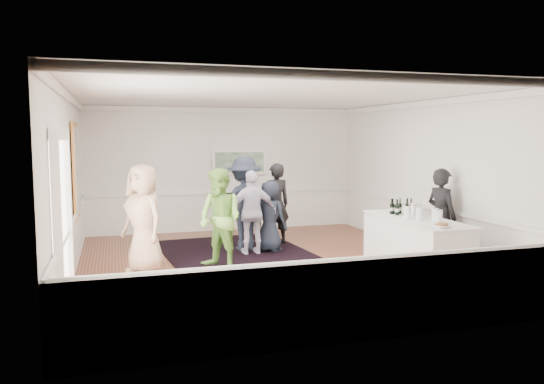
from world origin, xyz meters
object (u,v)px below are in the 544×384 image
object	(u,v)px
serving_table	(416,245)
nut_bowl	(442,226)
bartender	(441,217)
guest_tan	(143,219)
guest_green	(220,219)
ice_bucket	(415,210)
guest_dark_a	(244,204)
guest_lilac	(252,213)
guest_navy	(270,216)
guest_dark_b	(276,204)

from	to	relation	value
serving_table	nut_bowl	size ratio (longest dim) A/B	9.01
bartender	guest_tan	distance (m)	5.57
nut_bowl	guest_green	bearing A→B (deg)	144.17
nut_bowl	guest_tan	bearing A→B (deg)	152.36
guest_tan	ice_bucket	world-z (taller)	guest_tan
bartender	guest_tan	world-z (taller)	guest_tan
serving_table	guest_dark_a	xyz separation A→B (m)	(-2.50, 2.75, 0.51)
serving_table	guest_tan	distance (m)	4.92
guest_tan	ice_bucket	distance (m)	4.92
guest_lilac	ice_bucket	size ratio (longest dim) A/B	6.75
guest_green	nut_bowl	world-z (taller)	guest_green
nut_bowl	guest_navy	bearing A→B (deg)	118.34
guest_dark_b	bartender	bearing A→B (deg)	125.29
guest_navy	guest_tan	bearing A→B (deg)	73.34
guest_dark_b	guest_navy	size ratio (longest dim) A/B	1.22
guest_lilac	guest_green	bearing A→B (deg)	50.01
bartender	guest_dark_a	bearing A→B (deg)	42.74
bartender	guest_navy	xyz separation A→B (m)	(-2.79, 2.07, -0.17)
guest_green	guest_dark_b	distance (m)	2.47
serving_table	guest_dark_b	size ratio (longest dim) A/B	1.32
guest_navy	nut_bowl	distance (m)	3.93
guest_tan	ice_bucket	size ratio (longest dim) A/B	7.55
nut_bowl	guest_lilac	bearing A→B (deg)	124.79
guest_green	ice_bucket	world-z (taller)	guest_green
serving_table	guest_navy	size ratio (longest dim) A/B	1.61
guest_navy	ice_bucket	xyz separation A→B (m)	(2.08, -2.27, 0.35)
guest_lilac	bartender	bearing A→B (deg)	150.19
guest_navy	nut_bowl	world-z (taller)	guest_navy
ice_bucket	nut_bowl	distance (m)	1.20
bartender	guest_dark_b	size ratio (longest dim) A/B	1.00
guest_tan	guest_navy	distance (m)	2.90
guest_lilac	guest_dark_a	world-z (taller)	guest_dark_a
guest_lilac	guest_navy	distance (m)	0.47
guest_lilac	guest_navy	xyz separation A→B (m)	(0.43, 0.15, -0.12)
guest_dark_a	ice_bucket	xyz separation A→B (m)	(2.57, -2.57, 0.09)
serving_table	bartender	xyz separation A→B (m)	(0.78, 0.38, 0.43)
guest_green	guest_dark_b	xyz separation A→B (m)	(1.63, 1.85, -0.01)
guest_lilac	guest_dark_a	size ratio (longest dim) A/B	0.87
bartender	guest_dark_a	distance (m)	4.05
guest_tan	guest_dark_a	world-z (taller)	guest_dark_a
guest_tan	ice_bucket	xyz separation A→B (m)	(4.77, -1.20, 0.12)
guest_green	ice_bucket	size ratio (longest dim) A/B	7.18
serving_table	guest_navy	distance (m)	3.18
guest_tan	guest_dark_b	world-z (taller)	guest_tan
bartender	guest_tan	size ratio (longest dim) A/B	0.94
bartender	guest_navy	bearing A→B (deg)	42.01
nut_bowl	serving_table	bearing A→B (deg)	81.47
guest_dark_b	ice_bucket	bearing A→B (deg)	114.22
bartender	guest_dark_b	bearing A→B (deg)	30.34
guest_green	nut_bowl	xyz separation A→B (m)	(3.16, -2.28, 0.09)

